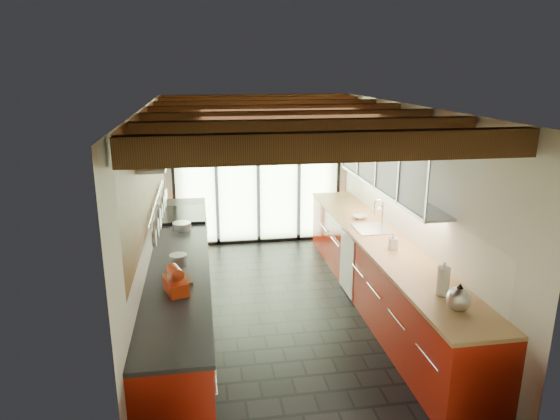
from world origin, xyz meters
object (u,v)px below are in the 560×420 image
at_px(kettle, 459,298).
at_px(paper_towel, 443,281).
at_px(soap_bottle, 393,241).
at_px(stand_mixer, 176,282).
at_px(bowl, 360,217).

xyz_separation_m(kettle, paper_towel, (0.00, 0.31, 0.02)).
relative_size(kettle, soap_bottle, 1.49).
height_order(stand_mixer, soap_bottle, stand_mixer).
relative_size(soap_bottle, bowl, 1.02).
distance_m(stand_mixer, paper_towel, 2.58).
xyz_separation_m(stand_mixer, bowl, (2.54, 2.08, -0.09)).
bearing_deg(soap_bottle, paper_towel, -90.00).
distance_m(paper_towel, soap_bottle, 1.27).
bearing_deg(soap_bottle, stand_mixer, -162.50).
bearing_deg(stand_mixer, bowl, 39.26).
distance_m(kettle, paper_towel, 0.31).
bearing_deg(kettle, paper_towel, 90.00).
height_order(stand_mixer, paper_towel, paper_towel).
relative_size(paper_towel, soap_bottle, 1.59).
height_order(paper_towel, bowl, paper_towel).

